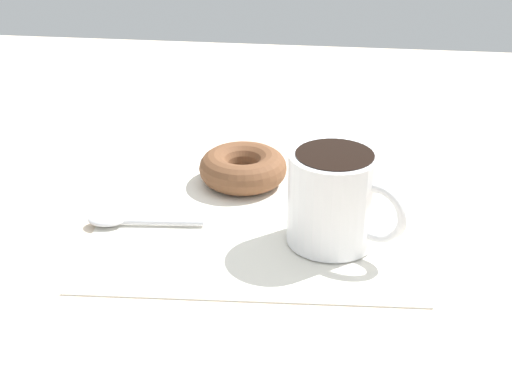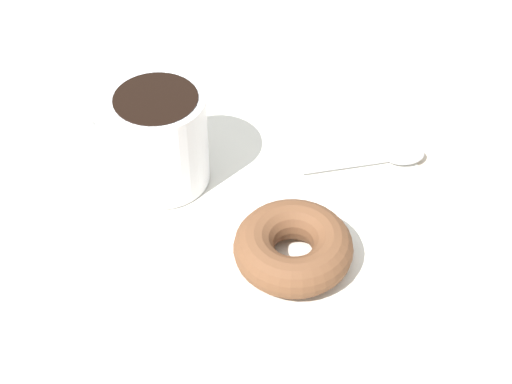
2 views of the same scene
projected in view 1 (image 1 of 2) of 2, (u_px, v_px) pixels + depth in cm
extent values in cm
cube|color=beige|center=(272.00, 212.00, 74.13)|extent=(120.00, 120.00, 2.00)
cube|color=white|center=(256.00, 211.00, 71.99)|extent=(32.57, 32.57, 0.30)
cylinder|color=white|center=(332.00, 198.00, 64.73)|extent=(8.21, 8.21, 8.70)
cylinder|color=black|center=(335.00, 157.00, 62.83)|extent=(7.01, 7.01, 0.60)
torus|color=white|center=(377.00, 213.00, 62.24)|extent=(3.69, 5.44, 5.77)
torus|color=brown|center=(243.00, 168.00, 76.89)|extent=(9.51, 9.51, 3.28)
ellipsoid|color=silver|center=(106.00, 220.00, 69.16)|extent=(2.71, 3.80, 0.90)
cylinder|color=silver|center=(159.00, 222.00, 69.07)|extent=(1.31, 8.64, 0.56)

